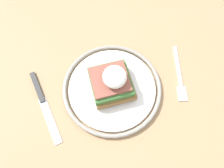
% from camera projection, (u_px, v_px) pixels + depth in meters
% --- Properties ---
extents(ground_plane, '(6.00, 6.00, 0.00)m').
position_uv_depth(ground_plane, '(116.00, 129.00, 1.25)').
color(ground_plane, '#B2ADA3').
extents(dining_table, '(1.02, 0.78, 0.76)m').
position_uv_depth(dining_table, '(120.00, 89.00, 0.66)').
color(dining_table, tan).
rests_on(dining_table, ground_plane).
extents(plate, '(0.24, 0.24, 0.02)m').
position_uv_depth(plate, '(112.00, 88.00, 0.52)').
color(plate, white).
rests_on(plate, dining_table).
extents(sandwich, '(0.09, 0.09, 0.08)m').
position_uv_depth(sandwich, '(112.00, 82.00, 0.49)').
color(sandwich, olive).
rests_on(sandwich, plate).
extents(fork, '(0.05, 0.15, 0.00)m').
position_uv_depth(fork, '(179.00, 76.00, 0.54)').
color(fork, silver).
rests_on(fork, dining_table).
extents(knife, '(0.05, 0.19, 0.01)m').
position_uv_depth(knife, '(43.00, 101.00, 0.52)').
color(knife, '#2D2D2D').
rests_on(knife, dining_table).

